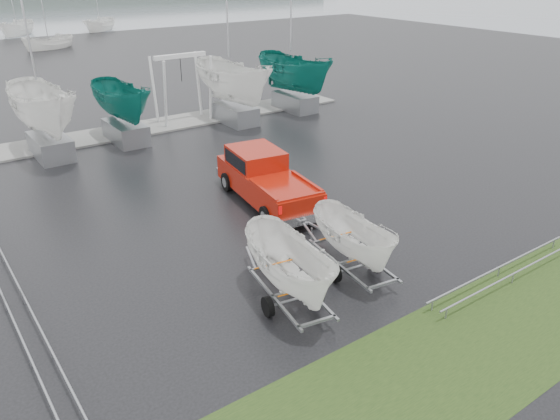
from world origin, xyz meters
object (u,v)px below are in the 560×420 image
object	(u,v)px
pickup_truck	(264,176)
boat_hoist	(182,79)
trailer_hitched	(356,205)
trailer_parked	(291,223)

from	to	relation	value
pickup_truck	boat_hoist	xyz separation A→B (m)	(2.71, 12.83, 1.61)
trailer_hitched	trailer_parked	xyz separation A→B (m)	(-2.73, -0.30, 0.26)
pickup_truck	trailer_hitched	bearing A→B (deg)	-90.00
trailer_hitched	boat_hoist	distance (m)	19.67
pickup_truck	trailer_hitched	world-z (taller)	trailer_hitched
pickup_truck	boat_hoist	bearing A→B (deg)	86.31
boat_hoist	pickup_truck	bearing A→B (deg)	-101.91
pickup_truck	trailer_hitched	xyz separation A→B (m)	(-0.94, -6.50, 1.36)
pickup_truck	trailer_parked	distance (m)	7.89
trailer_parked	boat_hoist	xyz separation A→B (m)	(6.38, 19.63, -0.01)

